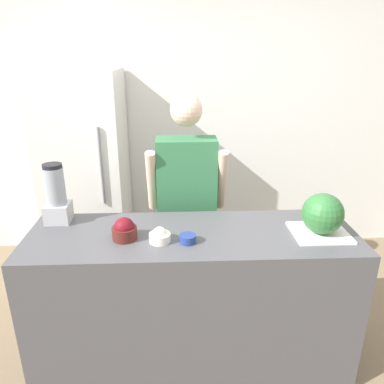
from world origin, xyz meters
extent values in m
cube|color=white|center=(0.00, 1.97, 1.30)|extent=(8.00, 0.06, 2.60)
cube|color=#4C4C51|center=(0.00, 0.32, 0.47)|extent=(1.96, 0.64, 0.93)
cube|color=white|center=(-0.90, 1.57, 0.90)|extent=(0.70, 0.69, 1.81)
cylinder|color=gray|center=(-0.69, 1.21, 1.08)|extent=(0.02, 0.02, 0.63)
cube|color=#4C608C|center=(-0.01, 0.88, 0.40)|extent=(0.32, 0.18, 0.81)
cube|color=#337247|center=(-0.01, 0.88, 1.09)|extent=(0.42, 0.22, 0.57)
sphere|color=beige|center=(-0.01, 0.88, 1.57)|extent=(0.22, 0.22, 0.22)
cylinder|color=beige|center=(-0.26, 0.84, 1.08)|extent=(0.07, 0.23, 0.48)
cylinder|color=beige|center=(0.23, 0.84, 1.08)|extent=(0.07, 0.23, 0.48)
cube|color=white|center=(0.75, 0.28, 0.94)|extent=(0.32, 0.29, 0.01)
sphere|color=#2D6B33|center=(0.75, 0.27, 1.07)|extent=(0.24, 0.24, 0.24)
cylinder|color=#511E19|center=(-0.39, 0.27, 0.97)|extent=(0.14, 0.14, 0.07)
sphere|color=maroon|center=(-0.39, 0.27, 1.01)|extent=(0.12, 0.12, 0.12)
cylinder|color=white|center=(-0.19, 0.22, 0.96)|extent=(0.12, 0.12, 0.05)
sphere|color=white|center=(-0.19, 0.22, 0.98)|extent=(0.08, 0.08, 0.08)
cylinder|color=navy|center=(-0.03, 0.21, 0.96)|extent=(0.09, 0.09, 0.05)
cube|color=#B7B7BC|center=(-0.83, 0.52, 0.99)|extent=(0.15, 0.15, 0.12)
cylinder|color=#99A3AD|center=(-0.83, 0.52, 1.17)|extent=(0.12, 0.12, 0.23)
cylinder|color=black|center=(-0.83, 0.52, 1.30)|extent=(0.12, 0.12, 0.02)
camera|label=1|loc=(-0.09, -1.67, 1.95)|focal=35.00mm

